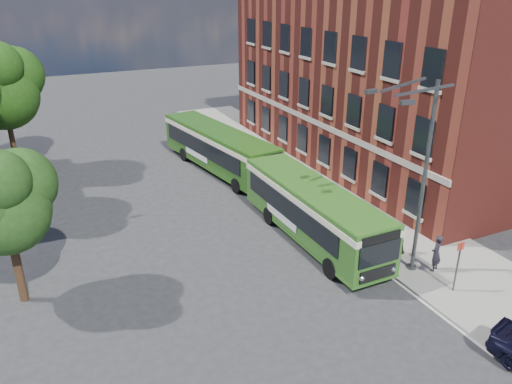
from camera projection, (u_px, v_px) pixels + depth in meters
ground at (295, 275)px, 23.27m from camera, size 120.00×120.00×0.00m
pavement at (328, 189)px, 32.64m from camera, size 6.00×48.00×0.15m
kerb_line at (287, 198)px, 31.47m from camera, size 0.12×48.00×0.01m
brick_office at (386, 66)px, 35.99m from camera, size 12.10×26.00×14.20m
street_lamp at (418, 178)px, 21.61m from camera, size 2.96×2.38×9.00m
bus_stop_sign at (458, 264)px, 21.37m from camera, size 0.35×0.08×2.52m
bus_front at (313, 208)px, 25.79m from camera, size 2.74×11.00×3.02m
bus_rear at (219, 146)px, 35.39m from camera, size 4.42×12.48×3.02m
pedestrian_a at (436, 253)px, 23.07m from camera, size 0.78×0.67×1.81m
pedestrian_b at (398, 239)px, 24.62m from camera, size 0.94×0.86×1.57m
tree_left at (5, 200)px, 19.65m from camera, size 4.13×3.92×6.97m
tree_right at (3, 85)px, 33.21m from camera, size 5.44×5.17×9.19m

